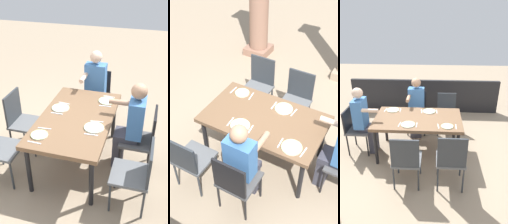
{
  "view_description": "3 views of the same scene",
  "coord_description": "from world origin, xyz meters",
  "views": [
    {
      "loc": [
        -2.9,
        -0.93,
        2.68
      ],
      "look_at": [
        0.1,
        -0.08,
        0.79
      ],
      "focal_mm": 43.05,
      "sensor_mm": 36.0,
      "label": 1
    },
    {
      "loc": [
        1.29,
        -2.56,
        3.38
      ],
      "look_at": [
        -0.12,
        -0.07,
        0.86
      ],
      "focal_mm": 47.24,
      "sensor_mm": 36.0,
      "label": 2
    },
    {
      "loc": [
        -0.32,
        3.46,
        2.5
      ],
      "look_at": [
        -0.11,
        0.02,
        0.9
      ],
      "focal_mm": 33.74,
      "sensor_mm": 36.0,
      "label": 3
    }
  ],
  "objects": [
    {
      "name": "ground_plane",
      "position": [
        0.0,
        0.0,
        0.0
      ],
      "size": [
        16.0,
        16.0,
        0.0
      ],
      "primitive_type": "plane",
      "color": "gray"
    },
    {
      "name": "dining_table",
      "position": [
        0.0,
        0.0,
        0.69
      ],
      "size": [
        1.6,
        0.95,
        0.76
      ],
      "color": "brown",
      "rests_on": "ground"
    },
    {
      "name": "chair_west_south",
      "position": [
        -0.57,
        -0.9,
        0.52
      ],
      "size": [
        0.44,
        0.44,
        0.89
      ],
      "color": "#5B5E61",
      "rests_on": "ground"
    },
    {
      "name": "chair_mid_north",
      "position": [
        0.1,
        0.9,
        0.52
      ],
      "size": [
        0.44,
        0.44,
        0.93
      ],
      "color": "#5B5E61",
      "rests_on": "ground"
    },
    {
      "name": "chair_mid_south",
      "position": [
        0.1,
        -0.9,
        0.54
      ],
      "size": [
        0.44,
        0.44,
        0.94
      ],
      "color": "#4F4F50",
      "rests_on": "ground"
    },
    {
      "name": "chair_head_east",
      "position": [
        1.22,
        0.0,
        0.53
      ],
      "size": [
        0.44,
        0.44,
        0.9
      ],
      "color": "#4F4F50",
      "rests_on": "ground"
    },
    {
      "name": "diner_woman_green",
      "position": [
        1.02,
        0.0,
        0.71
      ],
      "size": [
        0.49,
        0.35,
        1.32
      ],
      "color": "#3F3F4C",
      "rests_on": "ground"
    },
    {
      "name": "diner_man_white",
      "position": [
        0.11,
        -0.72,
        0.7
      ],
      "size": [
        0.35,
        0.49,
        1.3
      ],
      "color": "#3F3F4C",
      "rests_on": "ground"
    },
    {
      "name": "plate_0",
      "position": [
        -0.53,
        0.3,
        0.77
      ],
      "size": [
        0.21,
        0.21,
        0.02
      ],
      "color": "silver",
      "rests_on": "dining_table"
    },
    {
      "name": "fork_0",
      "position": [
        -0.68,
        0.3,
        0.77
      ],
      "size": [
        0.02,
        0.17,
        0.01
      ],
      "primitive_type": "cube",
      "rotation": [
        0.0,
        0.0,
        -0.03
      ],
      "color": "silver",
      "rests_on": "dining_table"
    },
    {
      "name": "spoon_0",
      "position": [
        -0.38,
        0.3,
        0.77
      ],
      "size": [
        0.03,
        0.17,
        0.01
      ],
      "primitive_type": "cube",
      "rotation": [
        0.0,
        0.0,
        0.11
      ],
      "color": "silver",
      "rests_on": "dining_table"
    },
    {
      "name": "plate_1",
      "position": [
        -0.2,
        -0.29,
        0.77
      ],
      "size": [
        0.26,
        0.26,
        0.02
      ],
      "color": "white",
      "rests_on": "dining_table"
    },
    {
      "name": "fork_1",
      "position": [
        -0.35,
        -0.29,
        0.77
      ],
      "size": [
        0.03,
        0.17,
        0.01
      ],
      "primitive_type": "cube",
      "rotation": [
        0.0,
        0.0,
        0.06
      ],
      "color": "silver",
      "rests_on": "dining_table"
    },
    {
      "name": "spoon_1",
      "position": [
        -0.05,
        -0.29,
        0.77
      ],
      "size": [
        0.04,
        0.17,
        0.01
      ],
      "primitive_type": "cube",
      "rotation": [
        0.0,
        0.0,
        0.12
      ],
      "color": "silver",
      "rests_on": "dining_table"
    },
    {
      "name": "plate_2",
      "position": [
        0.15,
        0.28,
        0.77
      ],
      "size": [
        0.25,
        0.25,
        0.02
      ],
      "color": "white",
      "rests_on": "dining_table"
    },
    {
      "name": "fork_2",
      "position": [
        -0.0,
        0.28,
        0.77
      ],
      "size": [
        0.02,
        0.17,
        0.01
      ],
      "primitive_type": "cube",
      "rotation": [
        0.0,
        0.0,
        -0.0
      ],
      "color": "silver",
      "rests_on": "dining_table"
    },
    {
      "name": "spoon_2",
      "position": [
        0.3,
        0.28,
        0.77
      ],
      "size": [
        0.03,
        0.17,
        0.01
      ],
      "primitive_type": "cube",
      "rotation": [
        0.0,
        0.0,
        -0.1
      ],
      "color": "silver",
      "rests_on": "dining_table"
    },
    {
      "name": "plate_3",
      "position": [
        0.53,
        -0.31,
        0.77
      ],
      "size": [
        0.26,
        0.26,
        0.02
      ],
      "color": "silver",
      "rests_on": "dining_table"
    },
    {
      "name": "fork_3",
      "position": [
        0.38,
        -0.31,
        0.77
      ],
      "size": [
        0.03,
        0.17,
        0.01
      ],
      "primitive_type": "cube",
      "rotation": [
        0.0,
        0.0,
        0.06
      ],
      "color": "silver",
      "rests_on": "dining_table"
    },
    {
      "name": "spoon_3",
      "position": [
        0.68,
        -0.31,
        0.77
      ],
      "size": [
        0.03,
        0.17,
        0.01
      ],
      "primitive_type": "cube",
      "rotation": [
        0.0,
        0.0,
        -0.08
      ],
      "color": "silver",
      "rests_on": "dining_table"
    }
  ]
}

